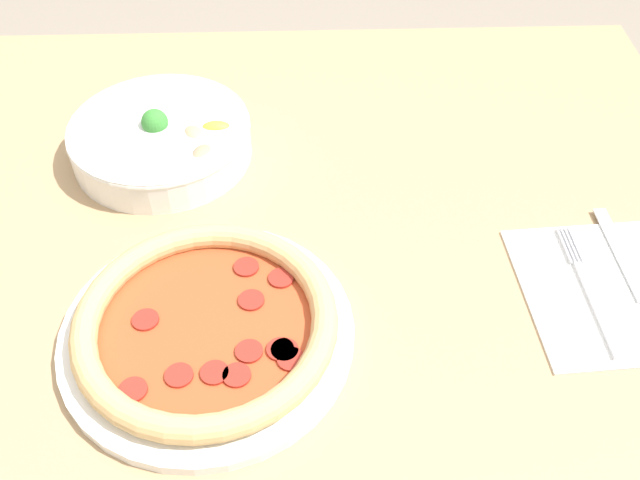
# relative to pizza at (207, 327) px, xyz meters

# --- Properties ---
(dining_table) EXTENTS (1.11, 0.96, 0.76)m
(dining_table) POSITION_rel_pizza_xyz_m (0.04, 0.09, -0.13)
(dining_table) COLOR tan
(dining_table) RESTS_ON ground_plane
(pizza) EXTENTS (0.28, 0.28, 0.04)m
(pizza) POSITION_rel_pizza_xyz_m (0.00, 0.00, 0.00)
(pizza) COLOR white
(pizza) RESTS_ON dining_table
(bowl) EXTENTS (0.22, 0.22, 0.07)m
(bowl) POSITION_rel_pizza_xyz_m (-0.07, 0.28, 0.01)
(bowl) COLOR white
(bowl) RESTS_ON dining_table
(napkin) EXTENTS (0.20, 0.20, 0.00)m
(napkin) POSITION_rel_pizza_xyz_m (0.41, 0.04, -0.02)
(napkin) COLOR white
(napkin) RESTS_ON dining_table
(fork) EXTENTS (0.02, 0.17, 0.00)m
(fork) POSITION_rel_pizza_xyz_m (0.38, 0.04, -0.01)
(fork) COLOR silver
(fork) RESTS_ON napkin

